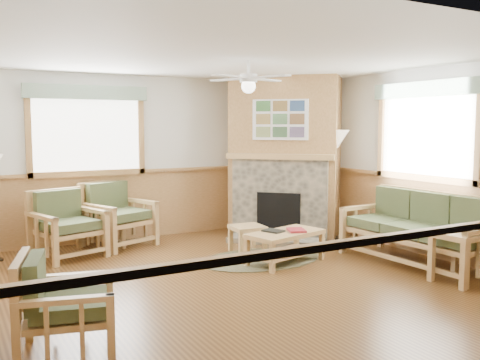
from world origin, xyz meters
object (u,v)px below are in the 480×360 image
armchair_left (67,304)px  floor_lamp_right (335,185)px  sofa (417,229)px  armchair_back_right (119,214)px  end_table_sofa (459,257)px  footstool (247,239)px  end_table_chairs (110,230)px  armchair_back_left (68,224)px  coffee_table (285,247)px

armchair_left → floor_lamp_right: 5.41m
sofa → armchair_back_right: 4.46m
armchair_left → end_table_sofa: (4.54, -0.21, -0.11)m
armchair_back_right → floor_lamp_right: size_ratio=0.55×
footstool → floor_lamp_right: floor_lamp_right is taller
end_table_chairs → footstool: bearing=-38.7°
end_table_chairs → footstool: end_table_chairs is taller
armchair_back_left → end_table_sofa: size_ratio=1.56×
armchair_back_left → floor_lamp_right: floor_lamp_right is taller
sofa → coffee_table: sofa is taller
coffee_table → end_table_sofa: end_table_sofa is taller
end_table_chairs → armchair_back_left: bearing=-153.0°
sofa → floor_lamp_right: (0.07, 1.82, 0.42)m
sofa → armchair_back_left: (-4.05, 2.74, -0.01)m
armchair_back_left → armchair_left: bearing=-118.2°
end_table_chairs → end_table_sofa: (3.15, -3.94, 0.05)m
coffee_table → armchair_back_right: bearing=113.8°
floor_lamp_right → armchair_back_left: bearing=167.5°
armchair_back_right → end_table_chairs: (-0.14, 0.00, -0.24)m
floor_lamp_right → armchair_back_right: bearing=158.7°
armchair_back_left → end_table_sofa: 5.26m
armchair_back_right → armchair_left: 4.03m
sofa → end_table_sofa: (-0.20, -0.84, -0.18)m
sofa → armchair_back_right: armchair_back_right is taller
floor_lamp_right → end_table_sofa: bearing=-95.7°
armchair_back_right → footstool: size_ratio=2.16×
sofa → armchair_back_left: sofa is taller
sofa → footstool: size_ratio=4.62×
end_table_chairs → floor_lamp_right: 3.70m
coffee_table → floor_lamp_right: 1.94m
armchair_back_left → floor_lamp_right: (4.12, -0.91, 0.43)m
armchair_back_right → end_table_chairs: armchair_back_right is taller
armchair_left → footstool: (3.08, 2.37, -0.22)m
sofa → coffee_table: size_ratio=1.95×
armchair_left → end_table_chairs: (1.39, 3.72, -0.16)m
end_table_chairs → sofa: bearing=-42.8°
armchair_back_left → end_table_chairs: size_ratio=1.86×
floor_lamp_right → end_table_chairs: bearing=159.5°
footstool → coffee_table: bearing=-80.3°
end_table_sofa → sofa: bearing=76.7°
armchair_left → end_table_chairs: 3.98m
sofa → end_table_chairs: sofa is taller
sofa → end_table_chairs: 4.56m
sofa → end_table_sofa: bearing=-15.8°
armchair_left → footstool: armchair_left is taller
armchair_back_left → coffee_table: bearing=-52.0°
footstool → armchair_back_right: bearing=138.9°
armchair_back_left → footstool: size_ratio=2.07×
sofa → coffee_table: 1.80m
armchair_back_left → armchair_left: (-0.68, -3.36, -0.06)m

